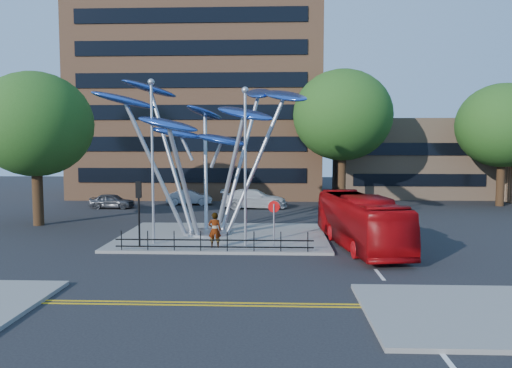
{
  "coord_description": "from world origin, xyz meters",
  "views": [
    {
      "loc": [
        2.11,
        -22.88,
        5.53
      ],
      "look_at": [
        1.02,
        4.0,
        3.34
      ],
      "focal_mm": 35.0,
      "sensor_mm": 36.0,
      "label": 1
    }
  ],
  "objects_px": {
    "leaf_sculpture": "(206,121)",
    "street_lamp_left": "(152,147)",
    "parked_car_mid": "(190,197)",
    "tree_left": "(35,125)",
    "red_bus": "(360,221)",
    "tree_far": "(503,126)",
    "street_lamp_right": "(245,152)",
    "traffic_light_island": "(139,200)",
    "parked_car_right": "(254,199)",
    "parked_car_left": "(112,201)",
    "no_entry_sign_island": "(274,216)",
    "pedestrian": "(215,230)",
    "tree_right": "(343,115)"
  },
  "relations": [
    {
      "from": "tree_far",
      "to": "pedestrian",
      "type": "height_order",
      "value": "tree_far"
    },
    {
      "from": "street_lamp_right",
      "to": "parked_car_left",
      "type": "distance_m",
      "value": 20.68
    },
    {
      "from": "parked_car_left",
      "to": "parked_car_mid",
      "type": "height_order",
      "value": "parked_car_mid"
    },
    {
      "from": "parked_car_right",
      "to": "pedestrian",
      "type": "bearing_deg",
      "value": 173.88
    },
    {
      "from": "no_entry_sign_island",
      "to": "pedestrian",
      "type": "bearing_deg",
      "value": -179.69
    },
    {
      "from": "traffic_light_island",
      "to": "red_bus",
      "type": "height_order",
      "value": "traffic_light_island"
    },
    {
      "from": "tree_left",
      "to": "traffic_light_island",
      "type": "relative_size",
      "value": 3.01
    },
    {
      "from": "parked_car_left",
      "to": "parked_car_mid",
      "type": "relative_size",
      "value": 0.91
    },
    {
      "from": "tree_far",
      "to": "street_lamp_left",
      "type": "distance_m",
      "value": 32.37
    },
    {
      "from": "no_entry_sign_island",
      "to": "pedestrian",
      "type": "relative_size",
      "value": 1.33
    },
    {
      "from": "street_lamp_left",
      "to": "traffic_light_island",
      "type": "height_order",
      "value": "street_lamp_left"
    },
    {
      "from": "parked_car_left",
      "to": "parked_car_mid",
      "type": "xyz_separation_m",
      "value": [
        6.2,
        2.74,
        0.04
      ]
    },
    {
      "from": "tree_left",
      "to": "tree_right",
      "type": "bearing_deg",
      "value": 28.61
    },
    {
      "from": "tree_right",
      "to": "leaf_sculpture",
      "type": "relative_size",
      "value": 0.95
    },
    {
      "from": "leaf_sculpture",
      "to": "red_bus",
      "type": "relative_size",
      "value": 1.26
    },
    {
      "from": "street_lamp_left",
      "to": "street_lamp_right",
      "type": "distance_m",
      "value": 5.03
    },
    {
      "from": "parked_car_left",
      "to": "tree_right",
      "type": "bearing_deg",
      "value": -78.26
    },
    {
      "from": "tree_left",
      "to": "no_entry_sign_island",
      "type": "distance_m",
      "value": 18.35
    },
    {
      "from": "parked_car_right",
      "to": "parked_car_mid",
      "type": "bearing_deg",
      "value": 67.99
    },
    {
      "from": "traffic_light_island",
      "to": "parked_car_left",
      "type": "height_order",
      "value": "traffic_light_island"
    },
    {
      "from": "tree_far",
      "to": "leaf_sculpture",
      "type": "distance_m",
      "value": 28.53
    },
    {
      "from": "leaf_sculpture",
      "to": "parked_car_left",
      "type": "xyz_separation_m",
      "value": [
        -9.84,
        12.24,
        -6.24
      ]
    },
    {
      "from": "street_lamp_right",
      "to": "traffic_light_island",
      "type": "distance_m",
      "value": 6.05
    },
    {
      "from": "tree_left",
      "to": "traffic_light_island",
      "type": "height_order",
      "value": "tree_left"
    },
    {
      "from": "pedestrian",
      "to": "parked_car_mid",
      "type": "xyz_separation_m",
      "value": [
        -4.65,
        19.16,
        -0.39
      ]
    },
    {
      "from": "traffic_light_island",
      "to": "tree_left",
      "type": "bearing_deg",
      "value": 140.19
    },
    {
      "from": "no_entry_sign_island",
      "to": "parked_car_mid",
      "type": "xyz_separation_m",
      "value": [
        -7.71,
        19.15,
        -1.14
      ]
    },
    {
      "from": "parked_car_right",
      "to": "leaf_sculpture",
      "type": "bearing_deg",
      "value": 168.03
    },
    {
      "from": "tree_right",
      "to": "street_lamp_left",
      "type": "xyz_separation_m",
      "value": [
        -12.5,
        -18.5,
        -2.68
      ]
    },
    {
      "from": "tree_far",
      "to": "parked_car_right",
      "type": "bearing_deg",
      "value": -173.39
    },
    {
      "from": "leaf_sculpture",
      "to": "street_lamp_right",
      "type": "distance_m",
      "value": 4.83
    },
    {
      "from": "tree_far",
      "to": "parked_car_right",
      "type": "distance_m",
      "value": 22.8
    },
    {
      "from": "no_entry_sign_island",
      "to": "parked_car_left",
      "type": "relative_size",
      "value": 0.66
    },
    {
      "from": "traffic_light_island",
      "to": "parked_car_right",
      "type": "xyz_separation_m",
      "value": [
        5.23,
        16.98,
        -1.79
      ]
    },
    {
      "from": "leaf_sculpture",
      "to": "street_lamp_left",
      "type": "distance_m",
      "value": 4.28
    },
    {
      "from": "tree_right",
      "to": "tree_far",
      "type": "bearing_deg",
      "value": 0.0
    },
    {
      "from": "leaf_sculpture",
      "to": "parked_car_left",
      "type": "distance_m",
      "value": 16.9
    },
    {
      "from": "no_entry_sign_island",
      "to": "red_bus",
      "type": "xyz_separation_m",
      "value": [
        4.6,
        1.14,
        -0.41
      ]
    },
    {
      "from": "tree_right",
      "to": "street_lamp_right",
      "type": "xyz_separation_m",
      "value": [
        -7.5,
        -19.0,
        -2.94
      ]
    },
    {
      "from": "leaf_sculpture",
      "to": "no_entry_sign_island",
      "type": "height_order",
      "value": "leaf_sculpture"
    },
    {
      "from": "traffic_light_island",
      "to": "pedestrian",
      "type": "bearing_deg",
      "value": 0.0
    },
    {
      "from": "red_bus",
      "to": "pedestrian",
      "type": "bearing_deg",
      "value": -179.12
    },
    {
      "from": "pedestrian",
      "to": "street_lamp_right",
      "type": "bearing_deg",
      "value": -164.41
    },
    {
      "from": "tree_right",
      "to": "parked_car_right",
      "type": "relative_size",
      "value": 2.14
    },
    {
      "from": "no_entry_sign_island",
      "to": "parked_car_right",
      "type": "distance_m",
      "value": 17.08
    },
    {
      "from": "parked_car_right",
      "to": "no_entry_sign_island",
      "type": "bearing_deg",
      "value": -175.82
    },
    {
      "from": "street_lamp_right",
      "to": "red_bus",
      "type": "relative_size",
      "value": 0.82
    },
    {
      "from": "leaf_sculpture",
      "to": "parked_car_right",
      "type": "distance_m",
      "value": 14.34
    },
    {
      "from": "pedestrian",
      "to": "leaf_sculpture",
      "type": "bearing_deg",
      "value": -78.61
    },
    {
      "from": "parked_car_mid",
      "to": "tree_left",
      "type": "bearing_deg",
      "value": 141.44
    }
  ]
}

